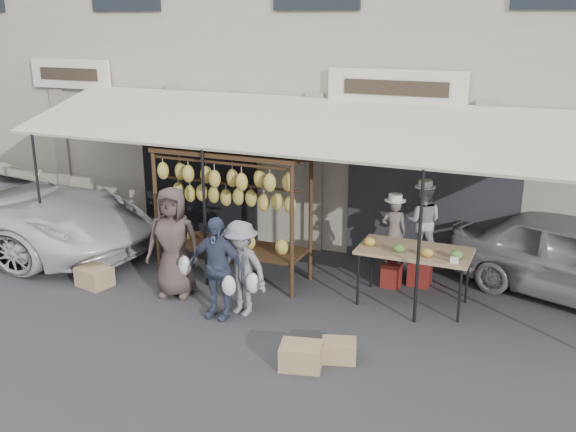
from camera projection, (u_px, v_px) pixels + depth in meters
name	position (u px, v px, depth m)	size (l,w,h in m)	color
ground_plane	(227.00, 324.00, 9.37)	(90.00, 90.00, 0.00)	#2D2D30
shophouse	(365.00, 48.00, 13.99)	(24.00, 6.15, 7.30)	#ADA598
awning	(289.00, 126.00, 10.61)	(10.00, 2.35, 2.92)	beige
banana_rack	(230.00, 190.00, 10.57)	(2.60, 0.90, 2.24)	black
produce_table	(414.00, 252.00, 9.76)	(1.70, 0.90, 1.04)	#A08261
vendor_left	(394.00, 231.00, 10.41)	(0.40, 0.26, 1.10)	#5E5751
vendor_right	(423.00, 221.00, 10.44)	(0.60, 0.46, 1.23)	#A5A5A5
customer_left	(173.00, 242.00, 10.12)	(0.87, 0.57, 1.79)	#463835
customer_mid	(217.00, 268.00, 9.40)	(0.91, 0.38, 1.56)	#3B445D
customer_right	(241.00, 268.00, 9.50)	(0.94, 0.54, 1.46)	slate
stool_left	(391.00, 274.00, 10.64)	(0.30, 0.30, 0.41)	maroon
stool_right	(420.00, 270.00, 10.70)	(0.35, 0.35, 0.50)	maroon
crate_near_a	(301.00, 356.00, 8.17)	(0.53, 0.40, 0.32)	tan
crate_near_b	(339.00, 350.00, 8.36)	(0.45, 0.34, 0.27)	tan
crate_far	(94.00, 277.00, 10.66)	(0.54, 0.41, 0.33)	tan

